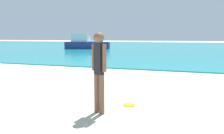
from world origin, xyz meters
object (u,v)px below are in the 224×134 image
at_px(frisbee, 129,105).
at_px(boat_far, 88,42).
at_px(boat_near, 86,44).
at_px(person_standing, 99,68).

bearing_deg(frisbee, boat_far, 116.23).
height_order(frisbee, boat_near, boat_near).
relative_size(frisbee, boat_near, 0.05).
bearing_deg(boat_far, boat_near, -71.13).
bearing_deg(boat_far, frisbee, -68.64).
bearing_deg(boat_near, frisbee, -75.93).
bearing_deg(frisbee, boat_near, 117.76).
height_order(person_standing, frisbee, person_standing).
xyz_separation_m(person_standing, boat_near, (-11.38, 23.27, -0.24)).
bearing_deg(boat_near, person_standing, -77.62).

